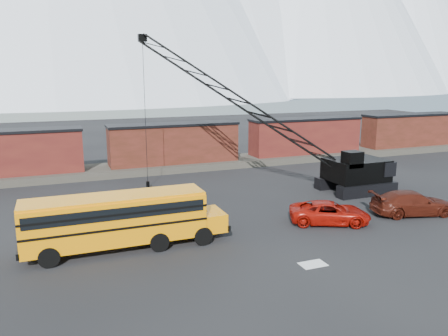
% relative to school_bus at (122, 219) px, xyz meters
% --- Properties ---
extents(ground, '(160.00, 160.00, 0.00)m').
position_rel_school_bus_xyz_m(ground, '(8.48, -1.84, -1.79)').
color(ground, black).
rests_on(ground, ground).
extents(gravel_berm, '(120.00, 5.00, 0.70)m').
position_rel_school_bus_xyz_m(gravel_berm, '(8.48, 20.16, -1.44)').
color(gravel_berm, '#48433B').
rests_on(gravel_berm, ground).
extents(boxcar_west_near, '(13.70, 3.10, 4.17)m').
position_rel_school_bus_xyz_m(boxcar_west_near, '(-7.52, 20.16, 0.97)').
color(boxcar_west_near, '#421312').
rests_on(boxcar_west_near, gravel_berm).
extents(boxcar_mid, '(13.70, 3.10, 4.17)m').
position_rel_school_bus_xyz_m(boxcar_mid, '(8.48, 20.16, 0.97)').
color(boxcar_mid, '#592019').
rests_on(boxcar_mid, gravel_berm).
extents(boxcar_east_near, '(13.70, 3.10, 4.17)m').
position_rel_school_bus_xyz_m(boxcar_east_near, '(24.48, 20.16, 0.97)').
color(boxcar_east_near, '#421312').
rests_on(boxcar_east_near, gravel_berm).
extents(boxcar_east_far, '(13.70, 3.10, 4.17)m').
position_rel_school_bus_xyz_m(boxcar_east_far, '(40.48, 20.16, 0.97)').
color(boxcar_east_far, '#592019').
rests_on(boxcar_east_far, gravel_berm).
extents(snow_patch, '(1.40, 0.90, 0.02)m').
position_rel_school_bus_xyz_m(snow_patch, '(8.98, -5.84, -1.78)').
color(snow_patch, silver).
rests_on(snow_patch, ground).
extents(school_bus, '(11.65, 2.65, 3.19)m').
position_rel_school_bus_xyz_m(school_bus, '(0.00, 0.00, 0.00)').
color(school_bus, orange).
rests_on(school_bus, ground).
extents(red_pickup, '(5.87, 4.45, 1.48)m').
position_rel_school_bus_xyz_m(red_pickup, '(13.63, -0.59, -1.05)').
color(red_pickup, '#9A0F07').
rests_on(red_pickup, ground).
extents(maroon_suv, '(6.26, 3.69, 1.70)m').
position_rel_school_bus_xyz_m(maroon_suv, '(20.21, -1.17, -0.94)').
color(maroon_suv, '#3F130B').
rests_on(maroon_suv, ground).
extents(crawler_crane, '(19.66, 10.08, 13.29)m').
position_rel_school_bus_xyz_m(crawler_crane, '(11.58, 9.41, 5.69)').
color(crawler_crane, black).
rests_on(crawler_crane, ground).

